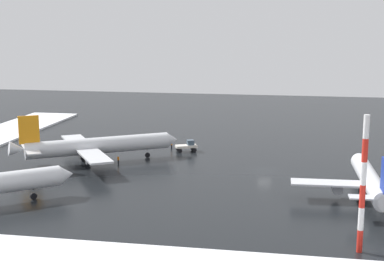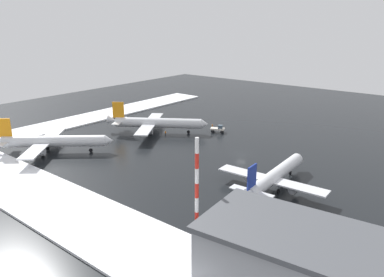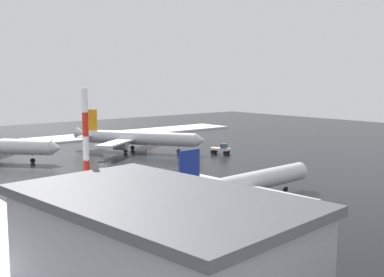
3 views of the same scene
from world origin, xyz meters
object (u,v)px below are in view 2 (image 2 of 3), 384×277
pushback_tug (218,129)px  cargo_hangar (291,257)px  airplane_parked_starboard (156,123)px  airplane_parked_portside (51,141)px  antenna_mast (197,183)px  ground_crew_by_nose_gear (212,126)px  airplane_far_rear (274,176)px  ground_crew_near_tug (165,133)px

pushback_tug → cargo_hangar: size_ratio=0.19×
airplane_parked_starboard → airplane_parked_portside: 34.30m
antenna_mast → cargo_hangar: size_ratio=0.64×
pushback_tug → ground_crew_by_nose_gear: (-4.02, 2.16, -0.31)m
airplane_far_rear → ground_crew_near_tug: size_ratio=17.62×
ground_crew_near_tug → antenna_mast: bearing=87.4°
airplane_far_rear → cargo_hangar: 32.39m
pushback_tug → ground_crew_by_nose_gear: size_ratio=2.98×
airplane_parked_starboard → airplane_parked_portside: airplane_parked_starboard is taller
pushback_tug → ground_crew_near_tug: (-11.16, -14.14, -0.31)m
airplane_parked_portside → airplane_parked_starboard: bearing=33.7°
airplane_parked_portside → ground_crew_near_tug: 35.31m
airplane_parked_portside → pushback_tug: (25.36, 46.37, -2.07)m
ground_crew_by_nose_gear → cargo_hangar: size_ratio=0.07×
airplane_far_rear → airplane_parked_portside: airplane_parked_portside is taller
airplane_parked_portside → pushback_tug: 52.90m
airplane_parked_portside → ground_crew_near_tug: bearing=25.5°
airplane_parked_starboard → ground_crew_near_tug: (5.01, -0.81, -2.40)m
ground_crew_by_nose_gear → cargo_hangar: cargo_hangar is taller
antenna_mast → airplane_parked_portside: bearing=174.0°
antenna_mast → ground_crew_near_tug: bearing=138.1°
airplane_parked_starboard → cargo_hangar: size_ratio=1.15×
airplane_parked_starboard → airplane_far_rear: (51.26, -15.52, -0.41)m
airplane_far_rear → airplane_parked_portside: size_ratio=1.08×
antenna_mast → pushback_tug: bearing=121.0°
airplane_parked_portside → ground_crew_near_tug: (14.20, 32.23, -2.38)m
ground_crew_near_tug → antenna_mast: antenna_mast is taller
pushback_tug → ground_crew_by_nose_gear: bearing=127.7°
ground_crew_near_tug → cargo_hangar: cargo_hangar is taller
antenna_mast → airplane_parked_starboard: bearing=140.7°
ground_crew_near_tug → ground_crew_by_nose_gear: 17.80m
airplane_parked_starboard → antenna_mast: size_ratio=1.79×
airplane_parked_portside → pushback_tug: size_ratio=5.48×
pushback_tug → ground_crew_by_nose_gear: 4.57m
airplane_far_rear → pushback_tug: size_ratio=5.91×
airplane_parked_portside → airplane_far_rear: bearing=-24.5°
airplane_far_rear → antenna_mast: size_ratio=1.78×
airplane_parked_starboard → pushback_tug: size_ratio=5.94×
pushback_tug → cargo_hangar: (51.51, -56.73, 3.16)m
ground_crew_by_nose_gear → airplane_far_rear: bearing=-9.4°
ground_crew_by_nose_gear → antenna_mast: bearing=-27.9°
airplane_far_rear → pushback_tug: (-35.10, 28.85, -1.67)m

